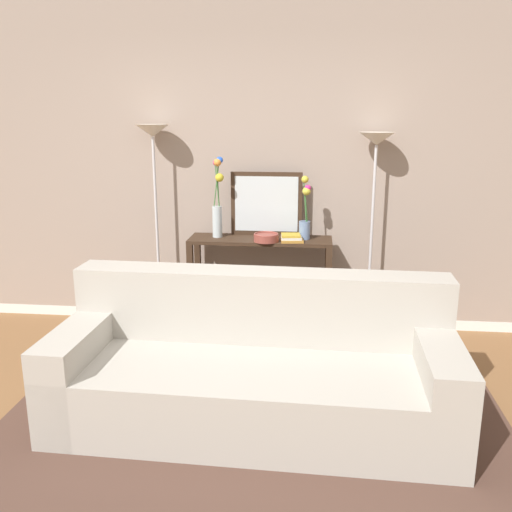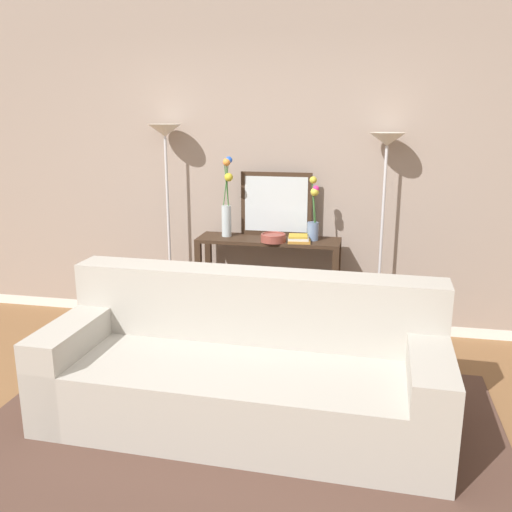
# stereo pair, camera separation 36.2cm
# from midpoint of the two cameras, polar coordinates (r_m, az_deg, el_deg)

# --- Properties ---
(ground_plane) EXTENTS (16.00, 16.00, 0.02)m
(ground_plane) POSITION_cam_midpoint_polar(r_m,az_deg,el_deg) (3.18, -9.24, -21.60)
(ground_plane) COLOR brown
(back_wall) EXTENTS (12.00, 0.15, 2.83)m
(back_wall) POSITION_cam_midpoint_polar(r_m,az_deg,el_deg) (4.83, -2.80, 9.26)
(back_wall) COLOR white
(back_wall) RESTS_ON ground
(area_rug) EXTENTS (3.12, 2.07, 0.01)m
(area_rug) POSITION_cam_midpoint_polar(r_m,az_deg,el_deg) (3.48, -3.58, -17.61)
(area_rug) COLOR #51382D
(area_rug) RESTS_ON ground
(couch) EXTENTS (2.41, 1.00, 0.88)m
(couch) POSITION_cam_midpoint_polar(r_m,az_deg,el_deg) (3.47, -3.18, -11.93)
(couch) COLOR #ADA89E
(couch) RESTS_ON ground
(console_table) EXTENTS (1.18, 0.35, 0.85)m
(console_table) POSITION_cam_midpoint_polar(r_m,az_deg,el_deg) (4.64, -1.79, -1.51)
(console_table) COLOR #382619
(console_table) RESTS_ON ground
(floor_lamp_left) EXTENTS (0.28, 0.28, 1.76)m
(floor_lamp_left) POSITION_cam_midpoint_polar(r_m,az_deg,el_deg) (4.77, -12.59, 8.53)
(floor_lamp_left) COLOR silver
(floor_lamp_left) RESTS_ON ground
(floor_lamp_right) EXTENTS (0.28, 0.28, 1.71)m
(floor_lamp_right) POSITION_cam_midpoint_polar(r_m,az_deg,el_deg) (4.54, 9.85, 7.82)
(floor_lamp_right) COLOR silver
(floor_lamp_right) RESTS_ON ground
(wall_mirror) EXTENTS (0.60, 0.02, 0.53)m
(wall_mirror) POSITION_cam_midpoint_polar(r_m,az_deg,el_deg) (4.66, -1.15, 5.36)
(wall_mirror) COLOR #382619
(wall_mirror) RESTS_ON console_table
(vase_tall_flowers) EXTENTS (0.10, 0.11, 0.66)m
(vase_tall_flowers) POSITION_cam_midpoint_polar(r_m,az_deg,el_deg) (4.60, -6.22, 5.39)
(vase_tall_flowers) COLOR silver
(vase_tall_flowers) RESTS_ON console_table
(vase_short_flowers) EXTENTS (0.09, 0.11, 0.52)m
(vase_short_flowers) POSITION_cam_midpoint_polar(r_m,az_deg,el_deg) (4.50, 2.80, 4.34)
(vase_short_flowers) COLOR #6B84AD
(vase_short_flowers) RESTS_ON console_table
(fruit_bowl) EXTENTS (0.20, 0.20, 0.07)m
(fruit_bowl) POSITION_cam_midpoint_polar(r_m,az_deg,el_deg) (4.46, -1.26, 1.91)
(fruit_bowl) COLOR brown
(fruit_bowl) RESTS_ON console_table
(book_stack) EXTENTS (0.20, 0.17, 0.06)m
(book_stack) POSITION_cam_midpoint_polar(r_m,az_deg,el_deg) (4.46, 1.35, 1.83)
(book_stack) COLOR #B77F33
(book_stack) RESTS_ON console_table
(book_row_under_console) EXTENTS (0.28, 0.17, 0.13)m
(book_row_under_console) POSITION_cam_midpoint_polar(r_m,az_deg,el_deg) (4.87, -5.81, -7.28)
(book_row_under_console) COLOR #6B3360
(book_row_under_console) RESTS_ON ground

